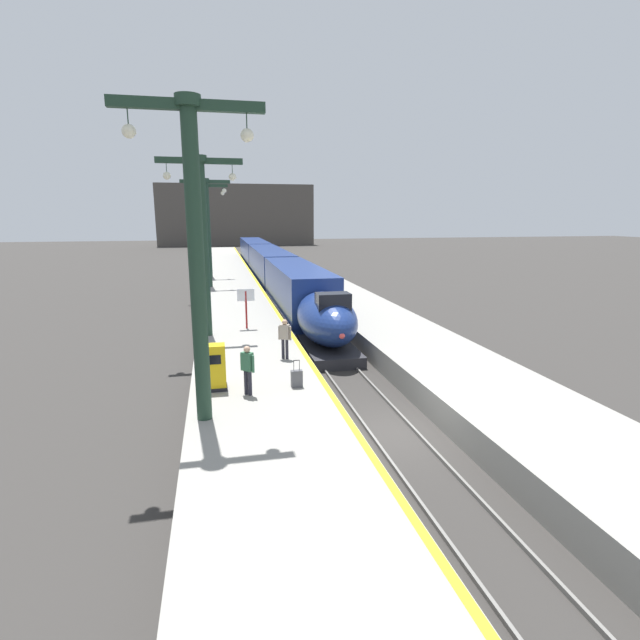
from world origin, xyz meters
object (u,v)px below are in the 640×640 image
at_px(station_column_distant, 208,221).
at_px(rolling_suitcase, 297,379).
at_px(station_column_near, 195,234).
at_px(passenger_near_edge, 247,366).
at_px(ticket_machine_yellow, 215,369).
at_px(departure_info_board, 246,300).
at_px(station_column_far, 207,222).
at_px(passenger_mid_platform, 285,336).
at_px(highspeed_train_main, 271,267).
at_px(station_column_mid, 203,229).

bearing_deg(station_column_distant, rolling_suitcase, -84.53).
height_order(station_column_near, station_column_distant, station_column_near).
bearing_deg(station_column_near, passenger_near_edge, 50.01).
xyz_separation_m(ticket_machine_yellow, departure_info_board, (1.65, 9.11, 0.77)).
bearing_deg(station_column_far, departure_info_board, -82.97).
xyz_separation_m(station_column_distant, passenger_mid_platform, (3.20, -29.11, -4.39)).
relative_size(passenger_mid_platform, departure_info_board, 0.80).
bearing_deg(highspeed_train_main, station_column_mid, -104.12).
distance_m(passenger_mid_platform, ticket_machine_yellow, 4.23).
relative_size(highspeed_train_main, ticket_machine_yellow, 35.28).
bearing_deg(rolling_suitcase, passenger_mid_platform, 88.57).
xyz_separation_m(station_column_far, rolling_suitcase, (3.12, -25.70, -5.03)).
distance_m(station_column_near, passenger_near_edge, 4.92).
height_order(ticket_machine_yellow, departure_info_board, departure_info_board).
distance_m(station_column_far, passenger_near_edge, 26.49).
bearing_deg(passenger_near_edge, passenger_mid_platform, 64.92).
height_order(station_column_far, station_column_distant, station_column_distant).
relative_size(station_column_near, station_column_mid, 1.04).
bearing_deg(rolling_suitcase, station_column_mid, 110.45).
height_order(station_column_mid, rolling_suitcase, station_column_mid).
distance_m(passenger_near_edge, passenger_mid_platform, 4.26).
distance_m(station_column_far, passenger_mid_platform, 22.89).
bearing_deg(highspeed_train_main, passenger_near_edge, -97.95).
xyz_separation_m(station_column_distant, departure_info_board, (2.00, -23.12, -3.87)).
height_order(highspeed_train_main, station_column_distant, station_column_distant).
bearing_deg(rolling_suitcase, station_column_near, -146.56).
xyz_separation_m(passenger_mid_platform, rolling_suitcase, (-0.09, -3.46, -0.69)).
bearing_deg(departure_info_board, highspeed_train_main, 80.12).
bearing_deg(departure_info_board, station_column_distant, 94.96).
relative_size(station_column_near, departure_info_board, 4.22).
xyz_separation_m(station_column_mid, station_column_far, (0.00, 17.34, 0.10)).
xyz_separation_m(highspeed_train_main, station_column_mid, (-5.90, -23.46, 4.33)).
bearing_deg(station_column_mid, rolling_suitcase, -69.55).
relative_size(station_column_near, passenger_mid_platform, 5.30).
distance_m(station_column_distant, passenger_near_edge, 33.29).
relative_size(station_column_mid, rolling_suitcase, 8.80).
distance_m(passenger_near_edge, departure_info_board, 9.88).
relative_size(highspeed_train_main, station_column_mid, 6.53).
relative_size(station_column_far, ticket_machine_yellow, 5.51).
relative_size(passenger_mid_platform, rolling_suitcase, 1.72).
relative_size(station_column_mid, passenger_near_edge, 5.11).
distance_m(station_column_far, station_column_distant, 6.87).
relative_size(station_column_distant, passenger_near_edge, 5.27).
xyz_separation_m(highspeed_train_main, rolling_suitcase, (-2.78, -31.82, -0.60)).
bearing_deg(departure_info_board, station_column_mid, -151.36).
bearing_deg(station_column_near, passenger_mid_platform, 59.88).
distance_m(station_column_near, station_column_distant, 34.64).
bearing_deg(rolling_suitcase, departure_info_board, 96.71).
height_order(station_column_mid, departure_info_board, station_column_mid).
relative_size(station_column_mid, ticket_machine_yellow, 5.40).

